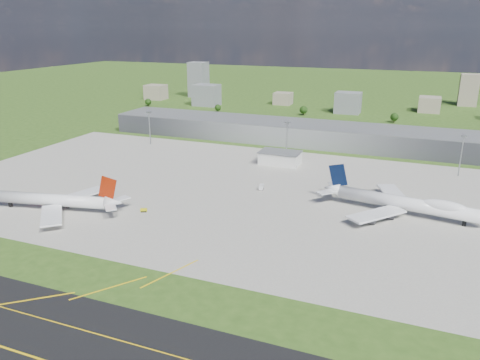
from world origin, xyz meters
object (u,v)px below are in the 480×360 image
at_px(airliner_blue_quad, 406,204).
at_px(van_white_near, 261,187).
at_px(airliner_red_twin, 56,201).
at_px(fire_truck, 45,198).
at_px(van_white_far, 417,201).
at_px(tug_yellow, 144,210).

height_order(airliner_blue_quad, van_white_near, airliner_blue_quad).
height_order(airliner_red_twin, airliner_blue_quad, airliner_blue_quad).
height_order(fire_truck, van_white_near, fire_truck).
distance_m(airliner_blue_quad, fire_truck, 184.44).
relative_size(airliner_blue_quad, van_white_near, 14.46).
height_order(airliner_red_twin, van_white_near, airliner_red_twin).
bearing_deg(fire_truck, airliner_blue_quad, 11.68).
xyz_separation_m(van_white_near, van_white_far, (82.44, 9.54, -0.19)).
height_order(airliner_blue_quad, van_white_far, airliner_blue_quad).
bearing_deg(van_white_far, airliner_blue_quad, -102.40).
distance_m(van_white_near, van_white_far, 82.99).
height_order(airliner_blue_quad, tug_yellow, airliner_blue_quad).
relative_size(airliner_red_twin, van_white_near, 12.85).
height_order(tug_yellow, van_white_far, van_white_far).
distance_m(fire_truck, van_white_far, 194.97).
bearing_deg(tug_yellow, van_white_near, 22.93).
relative_size(van_white_near, van_white_far, 1.28).
bearing_deg(tug_yellow, airliner_red_twin, 171.14).
xyz_separation_m(airliner_red_twin, fire_truck, (-15.05, 7.74, -3.59)).
bearing_deg(van_white_near, airliner_red_twin, 117.42).
bearing_deg(van_white_far, van_white_near, -170.58).
xyz_separation_m(airliner_red_twin, van_white_near, (84.76, 67.48, -3.92)).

